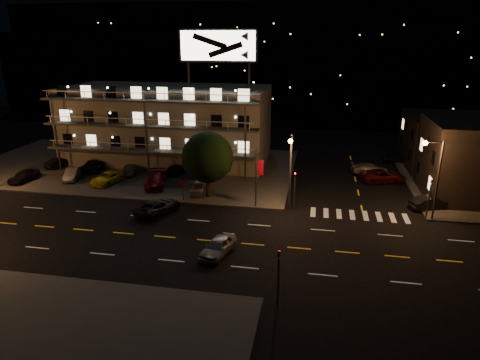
% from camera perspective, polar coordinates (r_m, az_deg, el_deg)
% --- Properties ---
extents(ground, '(140.00, 140.00, 0.00)m').
position_cam_1_polar(ground, '(38.75, -7.18, -7.76)').
color(ground, black).
rests_on(ground, ground).
extents(curb_nw, '(44.00, 24.00, 0.15)m').
position_cam_1_polar(curb_nw, '(61.01, -14.16, 1.83)').
color(curb_nw, '#3B3C39').
rests_on(curb_nw, ground).
extents(curb_ne, '(16.00, 24.00, 0.15)m').
position_cam_1_polar(curb_ne, '(58.81, 28.81, -0.61)').
color(curb_ne, '#3B3C39').
rests_on(curb_ne, ground).
extents(motel, '(28.00, 13.80, 18.10)m').
position_cam_1_polar(motel, '(61.72, -9.61, 7.37)').
color(motel, gray).
rests_on(motel, ground).
extents(side_bldg_back, '(14.06, 12.00, 7.00)m').
position_cam_1_polar(side_bldg_back, '(65.30, 27.23, 4.51)').
color(side_bldg_back, black).
rests_on(side_bldg_back, ground).
extents(hill_backdrop, '(120.00, 25.00, 24.00)m').
position_cam_1_polar(hill_backdrop, '(103.30, 1.09, 15.55)').
color(hill_backdrop, black).
rests_on(hill_backdrop, ground).
extents(streetlight_nc, '(0.44, 1.92, 8.00)m').
position_cam_1_polar(streetlight_nc, '(42.76, 6.73, 1.96)').
color(streetlight_nc, '#2D2D30').
rests_on(streetlight_nc, ground).
extents(streetlight_ne, '(1.92, 0.44, 8.00)m').
position_cam_1_polar(streetlight_ne, '(44.45, 24.57, 1.01)').
color(streetlight_ne, '#2D2D30').
rests_on(streetlight_ne, ground).
extents(signal_nw, '(0.20, 0.27, 4.60)m').
position_cam_1_polar(signal_nw, '(44.00, 7.31, -0.85)').
color(signal_nw, '#2D2D30').
rests_on(signal_nw, ground).
extents(signal_sw, '(0.20, 0.27, 4.60)m').
position_cam_1_polar(signal_sw, '(28.56, 5.14, -12.13)').
color(signal_sw, '#2D2D30').
rests_on(signal_sw, ground).
extents(signal_ne, '(0.27, 0.20, 4.60)m').
position_cam_1_polar(signal_ne, '(45.31, 23.94, -1.78)').
color(signal_ne, '#2D2D30').
rests_on(signal_ne, ground).
extents(banner_north, '(0.83, 0.16, 6.40)m').
position_cam_1_polar(banner_north, '(43.98, 2.26, 0.47)').
color(banner_north, '#2D2D30').
rests_on(banner_north, ground).
extents(stop_sign, '(0.91, 0.11, 2.61)m').
position_cam_1_polar(stop_sign, '(46.47, -7.65, -0.92)').
color(stop_sign, '#2D2D30').
rests_on(stop_sign, ground).
extents(tree, '(5.82, 5.60, 7.32)m').
position_cam_1_polar(tree, '(46.62, -4.41, 2.86)').
color(tree, black).
rests_on(tree, curb_nw).
extents(lot_car_0, '(2.12, 4.38, 1.44)m').
position_cam_1_polar(lot_car_0, '(58.81, -26.84, 0.52)').
color(lot_car_0, black).
rests_on(lot_car_0, curb_nw).
extents(lot_car_1, '(2.62, 4.43, 1.38)m').
position_cam_1_polar(lot_car_1, '(57.15, -21.46, 0.75)').
color(lot_car_1, gray).
rests_on(lot_car_1, curb_nw).
extents(lot_car_2, '(3.15, 5.13, 1.33)m').
position_cam_1_polar(lot_car_2, '(54.27, -17.21, 0.28)').
color(lot_car_2, yellow).
rests_on(lot_car_2, curb_nw).
extents(lot_car_3, '(3.34, 5.66, 1.54)m').
position_cam_1_polar(lot_car_3, '(51.73, -11.14, 0.01)').
color(lot_car_3, '#5D0E0D').
rests_on(lot_car_3, curb_nw).
extents(lot_car_4, '(1.86, 4.03, 1.34)m').
position_cam_1_polar(lot_car_4, '(48.90, -5.50, -0.94)').
color(lot_car_4, gray).
rests_on(lot_car_4, curb_nw).
extents(lot_car_5, '(2.84, 4.24, 1.32)m').
position_cam_1_polar(lot_car_5, '(63.19, -22.89, 2.18)').
color(lot_car_5, black).
rests_on(lot_car_5, curb_nw).
extents(lot_car_6, '(3.38, 5.61, 1.46)m').
position_cam_1_polar(lot_car_6, '(60.17, -18.87, 1.94)').
color(lot_car_6, black).
rests_on(lot_car_6, curb_nw).
extents(lot_car_7, '(2.60, 4.66, 1.28)m').
position_cam_1_polar(lot_car_7, '(57.26, -14.48, 1.45)').
color(lot_car_7, gray).
rests_on(lot_car_7, curb_nw).
extents(lot_car_8, '(2.99, 4.48, 1.42)m').
position_cam_1_polar(lot_car_8, '(55.72, -8.35, 1.46)').
color(lot_car_8, black).
rests_on(lot_car_8, curb_nw).
extents(lot_car_9, '(2.68, 4.22, 1.31)m').
position_cam_1_polar(lot_car_9, '(54.51, -4.80, 1.14)').
color(lot_car_9, '#5D0E0D').
rests_on(lot_car_9, curb_nw).
extents(side_car_0, '(4.57, 2.96, 1.42)m').
position_cam_1_polar(side_car_0, '(48.58, 24.09, -2.82)').
color(side_car_0, black).
rests_on(side_car_0, ground).
extents(side_car_1, '(6.01, 4.11, 1.53)m').
position_cam_1_polar(side_car_1, '(55.69, 18.51, 0.55)').
color(side_car_1, '#5D0E0D').
rests_on(side_car_1, ground).
extents(side_car_2, '(4.93, 2.38, 1.38)m').
position_cam_1_polar(side_car_2, '(58.31, 16.97, 1.43)').
color(side_car_2, gray).
rests_on(side_car_2, ground).
extents(side_car_3, '(4.07, 1.82, 1.36)m').
position_cam_1_polar(side_car_3, '(65.08, 20.17, 2.84)').
color(side_car_3, black).
rests_on(side_car_3, ground).
extents(road_car_east, '(2.72, 4.56, 1.45)m').
position_cam_1_polar(road_car_east, '(35.60, -2.95, -8.84)').
color(road_car_east, gray).
rests_on(road_car_east, ground).
extents(road_car_west, '(4.19, 5.77, 1.46)m').
position_cam_1_polar(road_car_west, '(44.19, -10.87, -3.51)').
color(road_car_west, black).
rests_on(road_car_west, ground).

